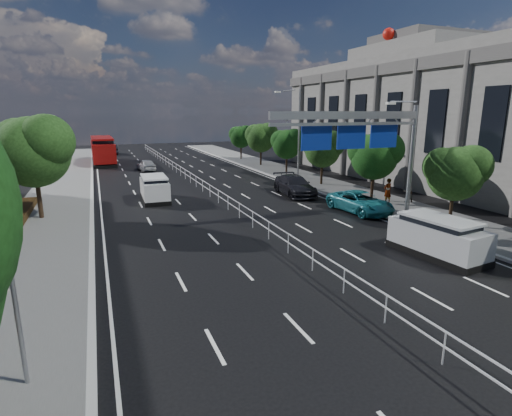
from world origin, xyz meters
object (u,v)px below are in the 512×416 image
silver_minivan (438,237)px  near_car_dark (111,149)px  parked_car_teal (360,202)px  pedestrian_a (388,191)px  overhead_gantry (363,132)px  near_car_silver (146,165)px  parked_car_dark (295,185)px  white_minivan (155,188)px  red_bus (103,150)px  pedestrian_b (408,191)px

silver_minivan → near_car_dark: bearing=96.5°
parked_car_teal → pedestrian_a: (3.15, 0.99, 0.37)m
overhead_gantry → near_car_dark: bearing=104.5°
near_car_silver → parked_car_dark: size_ratio=0.72×
near_car_dark → parked_car_dark: size_ratio=0.85×
silver_minivan → near_car_silver: bearing=99.2°
white_minivan → near_car_silver: bearing=87.3°
overhead_gantry → silver_minivan: 8.11m
parked_car_teal → white_minivan: bearing=139.2°
red_bus → parked_car_teal: red_bus is taller
overhead_gantry → near_car_dark: overhead_gantry is taller
red_bus → pedestrian_b: (20.72, -34.71, -0.86)m
overhead_gantry → pedestrian_a: bearing=32.0°
red_bus → near_car_silver: 10.50m
pedestrian_a → near_car_dark: bearing=-76.2°
silver_minivan → pedestrian_a: size_ratio=2.55×
near_car_dark → pedestrian_b: size_ratio=2.90×
parked_car_teal → pedestrian_b: pedestrian_b is taller
red_bus → near_car_silver: bearing=-65.4°
pedestrian_b → pedestrian_a: bearing=1.0°
white_minivan → red_bus: (-3.13, 26.40, 0.86)m
pedestrian_a → pedestrian_b: pedestrian_a is taller
near_car_silver → near_car_dark: bearing=-89.1°
overhead_gantry → pedestrian_b: size_ratio=6.29×
white_minivan → parked_car_teal: 15.61m
parked_car_teal → pedestrian_b: 4.99m
pedestrian_a → overhead_gantry: bearing=25.2°
near_car_silver → parked_car_teal: bearing=106.2°
silver_minivan → parked_car_dark: 15.59m
pedestrian_b → red_bus: bearing=-52.6°
red_bus → near_car_dark: 11.98m
near_car_silver → near_car_dark: (-3.04, 21.25, 0.10)m
near_car_dark → pedestrian_b: 50.37m
parked_car_dark → pedestrian_b: (6.40, -6.18, 0.15)m
overhead_gantry → red_bus: (-14.24, 37.47, -3.79)m
red_bus → pedestrian_b: size_ratio=7.18×
red_bus → parked_car_dark: red_bus is taller
overhead_gantry → near_car_dark: (-12.77, 49.32, -4.83)m
pedestrian_a → pedestrian_b: bearing=167.6°
near_car_dark → pedestrian_a: size_ratio=2.50×
parked_car_dark → pedestrian_a: pedestrian_a is taller
white_minivan → pedestrian_b: 19.45m
parked_car_dark → overhead_gantry: bearing=-85.6°
parked_car_teal → parked_car_dark: size_ratio=0.94×
white_minivan → parked_car_dark: 11.38m
red_bus → pedestrian_b: red_bus is taller
white_minivan → near_car_dark: bearing=94.4°
white_minivan → red_bus: size_ratio=0.39×
near_car_silver → pedestrian_a: bearing=112.7°
near_car_silver → pedestrian_b: 30.04m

